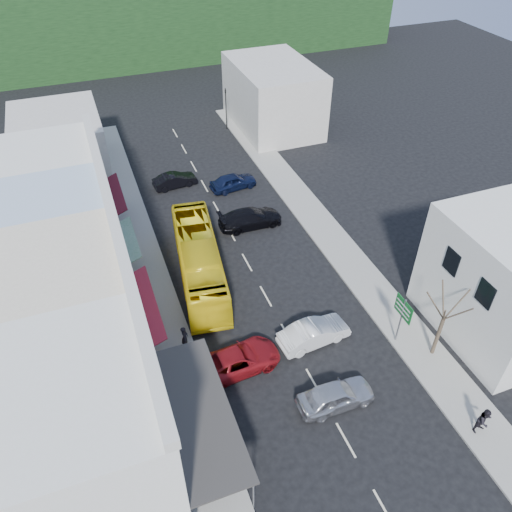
% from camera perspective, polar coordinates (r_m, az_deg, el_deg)
% --- Properties ---
extents(ground, '(120.00, 120.00, 0.00)m').
position_cam_1_polar(ground, '(33.47, 3.65, -9.07)').
color(ground, black).
rests_on(ground, ground).
extents(sidewalk_left, '(3.00, 52.00, 0.15)m').
position_cam_1_polar(sidewalk_left, '(39.06, -12.46, -1.36)').
color(sidewalk_left, gray).
rests_on(sidewalk_left, ground).
extents(sidewalk_right, '(3.00, 52.00, 0.15)m').
position_cam_1_polar(sidewalk_right, '(42.62, 7.59, 3.27)').
color(sidewalk_right, gray).
rests_on(sidewalk_right, ground).
extents(shopfront_row, '(8.25, 30.00, 8.00)m').
position_cam_1_polar(shopfront_row, '(32.76, -20.31, -3.51)').
color(shopfront_row, silver).
rests_on(shopfront_row, ground).
extents(distant_block_left, '(8.00, 10.00, 6.00)m').
position_cam_1_polar(distant_block_left, '(51.90, -21.46, 11.65)').
color(distant_block_left, '#B7B2A8').
rests_on(distant_block_left, ground).
extents(distant_block_right, '(8.00, 12.00, 7.00)m').
position_cam_1_polar(distant_block_right, '(58.18, 1.96, 17.81)').
color(distant_block_right, '#B7B2A8').
rests_on(distant_block_right, ground).
extents(hillside, '(80.00, 26.00, 14.00)m').
position_cam_1_polar(hillside, '(87.35, -16.35, 26.12)').
color(hillside, black).
rests_on(hillside, ground).
extents(bus, '(4.05, 11.83, 3.10)m').
position_cam_1_polar(bus, '(36.68, -6.51, -0.62)').
color(bus, yellow).
rests_on(bus, ground).
extents(car_silver, '(4.40, 1.81, 1.40)m').
position_cam_1_polar(car_silver, '(30.01, 9.09, -15.55)').
color(car_silver, silver).
rests_on(car_silver, ground).
extents(car_white, '(4.56, 2.25, 1.40)m').
position_cam_1_polar(car_white, '(32.78, 6.62, -8.85)').
color(car_white, silver).
rests_on(car_white, ground).
extents(car_red, '(4.74, 2.28, 1.40)m').
position_cam_1_polar(car_red, '(31.22, -2.07, -11.83)').
color(car_red, maroon).
rests_on(car_red, ground).
extents(car_black_near, '(4.52, 1.88, 1.40)m').
position_cam_1_polar(car_black_near, '(42.17, -0.65, 4.27)').
color(car_black_near, black).
rests_on(car_black_near, ground).
extents(car_navy_mid, '(4.59, 2.35, 1.40)m').
position_cam_1_polar(car_navy_mid, '(47.19, -2.63, 8.44)').
color(car_navy_mid, black).
rests_on(car_navy_mid, ground).
extents(car_black_far, '(4.55, 2.21, 1.40)m').
position_cam_1_polar(car_black_far, '(48.05, -9.25, 8.56)').
color(car_black_far, black).
rests_on(car_black_far, ground).
extents(pedestrian_left, '(0.56, 0.69, 1.70)m').
position_cam_1_polar(pedestrian_left, '(32.26, -8.13, -9.25)').
color(pedestrian_left, black).
rests_on(pedestrian_left, sidewalk_left).
extents(pedestrian_right, '(0.74, 0.50, 1.70)m').
position_cam_1_polar(pedestrian_right, '(30.99, 24.62, -16.79)').
color(pedestrian_right, black).
rests_on(pedestrian_right, sidewalk_right).
extents(direction_sign, '(0.21, 1.69, 3.75)m').
position_cam_1_polar(direction_sign, '(32.99, 16.16, -7.19)').
color(direction_sign, '#126123').
rests_on(direction_sign, ground).
extents(street_tree, '(2.86, 2.86, 6.41)m').
position_cam_1_polar(street_tree, '(32.04, 20.64, -6.77)').
color(street_tree, '#3A2E22').
rests_on(street_tree, ground).
extents(traffic_signal, '(0.64, 1.03, 4.72)m').
position_cam_1_polar(traffic_signal, '(57.86, -3.44, 16.41)').
color(traffic_signal, black).
rests_on(traffic_signal, ground).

